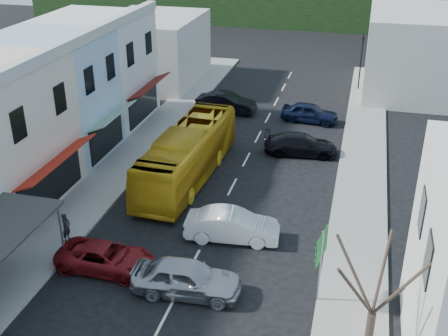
% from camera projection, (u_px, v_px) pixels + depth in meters
% --- Properties ---
extents(ground, '(120.00, 120.00, 0.00)m').
position_uv_depth(ground, '(193.00, 263.00, 26.73)').
color(ground, black).
rests_on(ground, ground).
extents(sidewalk_left, '(3.00, 52.00, 0.15)m').
position_uv_depth(sidewalk_left, '(129.00, 159.00, 37.08)').
color(sidewalk_left, gray).
rests_on(sidewalk_left, ground).
extents(sidewalk_right, '(3.00, 52.00, 0.15)m').
position_uv_depth(sidewalk_right, '(361.00, 185.00, 33.75)').
color(sidewalk_right, gray).
rests_on(sidewalk_right, ground).
extents(shopfront_row, '(8.25, 30.00, 8.00)m').
position_uv_depth(shopfront_row, '(9.00, 124.00, 32.11)').
color(shopfront_row, silver).
rests_on(shopfront_row, ground).
extents(distant_block_left, '(8.00, 10.00, 6.00)m').
position_uv_depth(distant_block_left, '(154.00, 49.00, 51.61)').
color(distant_block_left, '#B7B2A8').
rests_on(distant_block_left, ground).
extents(distant_block_right, '(8.00, 12.00, 7.00)m').
position_uv_depth(distant_block_right, '(414.00, 52.00, 48.89)').
color(distant_block_right, '#B7B2A8').
rests_on(distant_block_right, ground).
extents(bus, '(3.02, 11.70, 3.10)m').
position_uv_depth(bus, '(188.00, 155.00, 34.11)').
color(bus, gold).
rests_on(bus, ground).
extents(car_silver, '(4.50, 2.06, 1.40)m').
position_uv_depth(car_silver, '(186.00, 280.00, 24.40)').
color(car_silver, '#A8A8AD').
rests_on(car_silver, ground).
extents(car_white, '(4.56, 2.24, 1.40)m').
position_uv_depth(car_white, '(232.00, 227.00, 28.29)').
color(car_white, silver).
rests_on(car_white, ground).
extents(car_red, '(4.62, 1.95, 1.40)m').
position_uv_depth(car_red, '(106.00, 257.00, 25.99)').
color(car_red, maroon).
rests_on(car_red, ground).
extents(car_black_near, '(4.67, 2.32, 1.40)m').
position_uv_depth(car_black_near, '(301.00, 145.00, 37.66)').
color(car_black_near, black).
rests_on(car_black_near, ground).
extents(car_navy_mid, '(4.56, 2.24, 1.40)m').
position_uv_depth(car_navy_mid, '(310.00, 113.00, 43.07)').
color(car_navy_mid, black).
rests_on(car_navy_mid, ground).
extents(car_black_far, '(4.49, 2.03, 1.40)m').
position_uv_depth(car_black_far, '(226.00, 104.00, 45.02)').
color(car_black_far, black).
rests_on(car_black_far, ground).
extents(pedestrian_left, '(0.45, 0.63, 1.70)m').
position_uv_depth(pedestrian_left, '(66.00, 226.00, 27.85)').
color(pedestrian_left, black).
rests_on(pedestrian_left, sidewalk_left).
extents(direction_sign, '(0.77, 1.66, 3.55)m').
position_uv_depth(direction_sign, '(320.00, 268.00, 23.40)').
color(direction_sign, '#08561A').
rests_on(direction_sign, ground).
extents(street_tree, '(3.14, 3.14, 7.47)m').
position_uv_depth(street_tree, '(372.00, 314.00, 17.92)').
color(street_tree, '#35261E').
rests_on(street_tree, ground).
extents(traffic_signal, '(1.23, 1.38, 5.07)m').
position_uv_depth(traffic_signal, '(361.00, 62.00, 49.33)').
color(traffic_signal, black).
rests_on(traffic_signal, ground).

